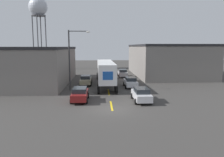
# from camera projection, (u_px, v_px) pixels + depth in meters

# --- Properties ---
(ground_plane) EXTENTS (160.00, 160.00, 0.00)m
(ground_plane) POSITION_uv_depth(u_px,v_px,m) (112.00, 109.00, 21.81)
(ground_plane) COLOR #3D3A38
(road_centerline) EXTENTS (0.20, 17.87, 0.01)m
(road_centerline) POSITION_uv_depth(u_px,v_px,m) (109.00, 92.00, 30.16)
(road_centerline) COLOR gold
(road_centerline) RESTS_ON ground_plane
(warehouse_left) EXTENTS (13.18, 20.93, 6.21)m
(warehouse_left) POSITION_uv_depth(u_px,v_px,m) (31.00, 65.00, 37.36)
(warehouse_left) COLOR slate
(warehouse_left) RESTS_ON ground_plane
(warehouse_right) EXTENTS (13.85, 21.91, 6.70)m
(warehouse_right) POSITION_uv_depth(u_px,v_px,m) (166.00, 60.00, 48.19)
(warehouse_right) COLOR slate
(warehouse_right) RESTS_ON ground_plane
(semi_truck) EXTENTS (2.98, 16.19, 3.89)m
(semi_truck) POSITION_uv_depth(u_px,v_px,m) (105.00, 70.00, 35.69)
(semi_truck) COLOR #B21919
(semi_truck) RESTS_ON ground_plane
(parked_car_right_mid) EXTENTS (1.93, 4.47, 1.57)m
(parked_car_right_mid) POSITION_uv_depth(u_px,v_px,m) (130.00, 82.00, 33.80)
(parked_car_right_mid) COLOR silver
(parked_car_right_mid) RESTS_ON ground_plane
(parked_car_left_near) EXTENTS (1.93, 4.47, 1.57)m
(parked_car_left_near) POSITION_uv_depth(u_px,v_px,m) (80.00, 94.00, 25.22)
(parked_car_left_near) COLOR maroon
(parked_car_left_near) RESTS_ON ground_plane
(parked_car_left_far) EXTENTS (1.93, 4.47, 1.57)m
(parked_car_left_far) POSITION_uv_depth(u_px,v_px,m) (86.00, 80.00, 35.86)
(parked_car_left_far) COLOR tan
(parked_car_left_far) RESTS_ON ground_plane
(parked_car_right_near) EXTENTS (1.93, 4.47, 1.57)m
(parked_car_right_near) POSITION_uv_depth(u_px,v_px,m) (141.00, 94.00, 24.99)
(parked_car_right_near) COLOR silver
(parked_car_right_near) RESTS_ON ground_plane
(parked_car_right_far) EXTENTS (1.93, 4.47, 1.57)m
(parked_car_right_far) POSITION_uv_depth(u_px,v_px,m) (123.00, 73.00, 45.49)
(parked_car_right_far) COLOR #B2B2B7
(parked_car_right_far) RESTS_ON ground_plane
(water_tower) EXTENTS (5.00, 5.00, 19.46)m
(water_tower) POSITION_uv_depth(u_px,v_px,m) (38.00, 8.00, 59.18)
(water_tower) COLOR #47474C
(water_tower) RESTS_ON ground_plane
(street_lamp) EXTENTS (3.05, 0.32, 8.51)m
(street_lamp) POSITION_uv_depth(u_px,v_px,m) (72.00, 56.00, 30.68)
(street_lamp) COLOR #2D2D30
(street_lamp) RESTS_ON ground_plane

